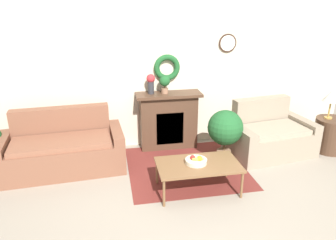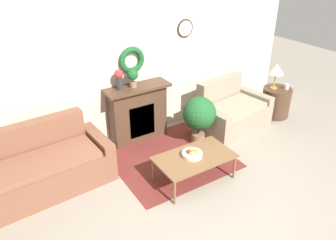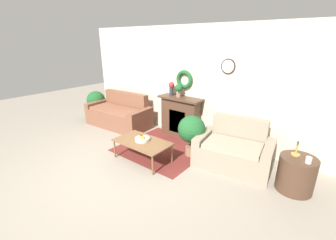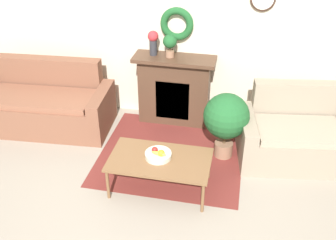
{
  "view_description": "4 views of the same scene",
  "coord_description": "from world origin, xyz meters",
  "px_view_note": "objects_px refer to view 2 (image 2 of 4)",
  "views": [
    {
      "loc": [
        -1.11,
        -3.04,
        2.56
      ],
      "look_at": [
        -0.26,
        1.42,
        0.87
      ],
      "focal_mm": 35.0,
      "sensor_mm": 36.0,
      "label": 1
    },
    {
      "loc": [
        -2.37,
        -2.3,
        3.14
      ],
      "look_at": [
        -0.02,
        1.45,
        0.77
      ],
      "focal_mm": 35.0,
      "sensor_mm": 36.0,
      "label": 2
    },
    {
      "loc": [
        3.02,
        -2.09,
        2.36
      ],
      "look_at": [
        0.19,
        1.51,
        0.72
      ],
      "focal_mm": 24.0,
      "sensor_mm": 36.0,
      "label": 3
    },
    {
      "loc": [
        0.87,
        -2.61,
        3.11
      ],
      "look_at": [
        0.07,
        1.22,
        0.71
      ],
      "focal_mm": 42.0,
      "sensor_mm": 36.0,
      "label": 4
    }
  ],
  "objects_px": {
    "side_table_by_loveseat": "(276,102)",
    "table_lamp": "(276,70)",
    "fruit_bowl": "(192,154)",
    "mug": "(287,87)",
    "loveseat_right": "(230,112)",
    "potted_plant_floor_by_loveseat": "(199,115)",
    "couch_left": "(43,168)",
    "fireplace": "(138,112)",
    "potted_plant_on_mantel": "(133,76)",
    "coffee_table": "(195,158)",
    "vase_on_mantel_left": "(119,78)"
  },
  "relations": [
    {
      "from": "side_table_by_loveseat",
      "to": "table_lamp",
      "type": "distance_m",
      "value": 0.7
    },
    {
      "from": "fruit_bowl",
      "to": "mug",
      "type": "relative_size",
      "value": 3.02
    },
    {
      "from": "loveseat_right",
      "to": "table_lamp",
      "type": "bearing_deg",
      "value": -12.26
    },
    {
      "from": "loveseat_right",
      "to": "table_lamp",
      "type": "xyz_separation_m",
      "value": [
        1.05,
        -0.07,
        0.68
      ]
    },
    {
      "from": "mug",
      "to": "fruit_bowl",
      "type": "bearing_deg",
      "value": -165.9
    },
    {
      "from": "side_table_by_loveseat",
      "to": "potted_plant_floor_by_loveseat",
      "type": "height_order",
      "value": "potted_plant_floor_by_loveseat"
    },
    {
      "from": "couch_left",
      "to": "table_lamp",
      "type": "relative_size",
      "value": 3.8
    },
    {
      "from": "fruit_bowl",
      "to": "potted_plant_floor_by_loveseat",
      "type": "xyz_separation_m",
      "value": [
        0.69,
        0.77,
        0.11
      ]
    },
    {
      "from": "side_table_by_loveseat",
      "to": "mug",
      "type": "height_order",
      "value": "mug"
    },
    {
      "from": "potted_plant_floor_by_loveseat",
      "to": "fruit_bowl",
      "type": "bearing_deg",
      "value": -132.18
    },
    {
      "from": "mug",
      "to": "potted_plant_floor_by_loveseat",
      "type": "relative_size",
      "value": 0.11
    },
    {
      "from": "fireplace",
      "to": "loveseat_right",
      "type": "distance_m",
      "value": 1.78
    },
    {
      "from": "table_lamp",
      "to": "side_table_by_loveseat",
      "type": "bearing_deg",
      "value": -38.66
    },
    {
      "from": "mug",
      "to": "potted_plant_on_mantel",
      "type": "height_order",
      "value": "potted_plant_on_mantel"
    },
    {
      "from": "couch_left",
      "to": "coffee_table",
      "type": "height_order",
      "value": "couch_left"
    },
    {
      "from": "coffee_table",
      "to": "fruit_bowl",
      "type": "bearing_deg",
      "value": 133.73
    },
    {
      "from": "table_lamp",
      "to": "loveseat_right",
      "type": "bearing_deg",
      "value": 175.95
    },
    {
      "from": "potted_plant_on_mantel",
      "to": "potted_plant_floor_by_loveseat",
      "type": "xyz_separation_m",
      "value": [
        0.87,
        -0.73,
        -0.64
      ]
    },
    {
      "from": "couch_left",
      "to": "coffee_table",
      "type": "bearing_deg",
      "value": -32.0
    },
    {
      "from": "table_lamp",
      "to": "coffee_table",
      "type": "bearing_deg",
      "value": -161.08
    },
    {
      "from": "fruit_bowl",
      "to": "mug",
      "type": "distance_m",
      "value": 2.91
    },
    {
      "from": "table_lamp",
      "to": "vase_on_mantel_left",
      "type": "relative_size",
      "value": 1.48
    },
    {
      "from": "fireplace",
      "to": "fruit_bowl",
      "type": "distance_m",
      "value": 1.51
    },
    {
      "from": "fireplace",
      "to": "table_lamp",
      "type": "distance_m",
      "value": 2.84
    },
    {
      "from": "couch_left",
      "to": "loveseat_right",
      "type": "bearing_deg",
      "value": -4.96
    },
    {
      "from": "side_table_by_loveseat",
      "to": "potted_plant_floor_by_loveseat",
      "type": "relative_size",
      "value": 0.67
    },
    {
      "from": "fireplace",
      "to": "side_table_by_loveseat",
      "type": "height_order",
      "value": "fireplace"
    },
    {
      "from": "fruit_bowl",
      "to": "potted_plant_floor_by_loveseat",
      "type": "bearing_deg",
      "value": 47.82
    },
    {
      "from": "couch_left",
      "to": "vase_on_mantel_left",
      "type": "distance_m",
      "value": 1.81
    },
    {
      "from": "potted_plant_on_mantel",
      "to": "side_table_by_loveseat",
      "type": "bearing_deg",
      "value": -13.43
    },
    {
      "from": "side_table_by_loveseat",
      "to": "potted_plant_floor_by_loveseat",
      "type": "xyz_separation_m",
      "value": [
        -2.0,
        -0.04,
        0.27
      ]
    },
    {
      "from": "fireplace",
      "to": "potted_plant_floor_by_loveseat",
      "type": "height_order",
      "value": "fireplace"
    },
    {
      "from": "couch_left",
      "to": "table_lamp",
      "type": "height_order",
      "value": "table_lamp"
    },
    {
      "from": "side_table_by_loveseat",
      "to": "mug",
      "type": "distance_m",
      "value": 0.38
    },
    {
      "from": "potted_plant_on_mantel",
      "to": "potted_plant_floor_by_loveseat",
      "type": "height_order",
      "value": "potted_plant_on_mantel"
    },
    {
      "from": "fruit_bowl",
      "to": "potted_plant_on_mantel",
      "type": "xyz_separation_m",
      "value": [
        -0.17,
        1.49,
        0.76
      ]
    },
    {
      "from": "coffee_table",
      "to": "vase_on_mantel_left",
      "type": "distance_m",
      "value": 1.8
    },
    {
      "from": "potted_plant_floor_by_loveseat",
      "to": "table_lamp",
      "type": "bearing_deg",
      "value": 2.93
    },
    {
      "from": "side_table_by_loveseat",
      "to": "potted_plant_on_mantel",
      "type": "relative_size",
      "value": 1.88
    },
    {
      "from": "fireplace",
      "to": "mug",
      "type": "bearing_deg",
      "value": -15.26
    },
    {
      "from": "coffee_table",
      "to": "side_table_by_loveseat",
      "type": "distance_m",
      "value": 2.79
    },
    {
      "from": "potted_plant_on_mantel",
      "to": "vase_on_mantel_left",
      "type": "bearing_deg",
      "value": 175.18
    },
    {
      "from": "coffee_table",
      "to": "side_table_by_loveseat",
      "type": "xyz_separation_m",
      "value": [
        2.67,
        0.83,
        -0.09
      ]
    },
    {
      "from": "loveseat_right",
      "to": "fruit_bowl",
      "type": "xyz_separation_m",
      "value": [
        -1.57,
        -0.94,
        0.14
      ]
    },
    {
      "from": "fruit_bowl",
      "to": "potted_plant_on_mantel",
      "type": "bearing_deg",
      "value": 96.62
    },
    {
      "from": "fireplace",
      "to": "loveseat_right",
      "type": "relative_size",
      "value": 0.75
    },
    {
      "from": "fruit_bowl",
      "to": "table_lamp",
      "type": "distance_m",
      "value": 2.81
    },
    {
      "from": "fireplace",
      "to": "vase_on_mantel_left",
      "type": "relative_size",
      "value": 3.34
    },
    {
      "from": "loveseat_right",
      "to": "table_lamp",
      "type": "relative_size",
      "value": 3.0
    },
    {
      "from": "couch_left",
      "to": "fruit_bowl",
      "type": "bearing_deg",
      "value": -31.71
    }
  ]
}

